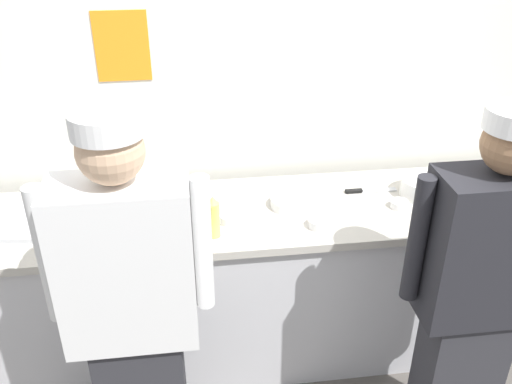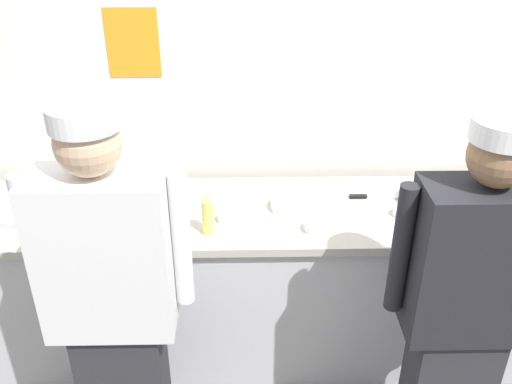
{
  "view_description": "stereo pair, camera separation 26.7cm",
  "coord_description": "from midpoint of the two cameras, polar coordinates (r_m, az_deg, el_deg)",
  "views": [
    {
      "loc": [
        -0.4,
        -1.99,
        2.31
      ],
      "look_at": [
        -0.09,
        0.39,
        0.98
      ],
      "focal_mm": 39.08,
      "sensor_mm": 36.0,
      "label": 1
    },
    {
      "loc": [
        -0.14,
        -2.01,
        2.31
      ],
      "look_at": [
        -0.09,
        0.39,
        0.98
      ],
      "focal_mm": 39.08,
      "sensor_mm": 36.0,
      "label": 2
    }
  ],
  "objects": [
    {
      "name": "wall_back",
      "position": [
        3.02,
        -1.96,
        9.84
      ],
      "size": [
        4.92,
        0.11,
        2.65
      ],
      "color": "silver",
      "rests_on": "ground"
    },
    {
      "name": "prep_counter",
      "position": [
        3.02,
        -0.75,
        -9.08
      ],
      "size": [
        3.14,
        0.69,
        0.9
      ],
      "color": "silver",
      "rests_on": "ground"
    },
    {
      "name": "chef_near_left",
      "position": [
        2.2,
        -16.0,
        -11.92
      ],
      "size": [
        0.62,
        0.24,
        1.71
      ],
      "color": "#2D2D33",
      "rests_on": "ground"
    },
    {
      "name": "chef_center",
      "position": [
        2.36,
        18.62,
        -9.87
      ],
      "size": [
        0.6,
        0.24,
        1.66
      ],
      "color": "#2D2D33",
      "rests_on": "ground"
    },
    {
      "name": "plate_stack_front",
      "position": [
        2.95,
        14.44,
        0.43
      ],
      "size": [
        0.25,
        0.25,
        0.1
      ],
      "color": "white",
      "rests_on": "prep_counter"
    },
    {
      "name": "plate_stack_rear",
      "position": [
        2.77,
        0.79,
        -1.14
      ],
      "size": [
        0.2,
        0.2,
        0.05
      ],
      "color": "white",
      "rests_on": "prep_counter"
    },
    {
      "name": "mixing_bowl_steel",
      "position": [
        2.71,
        -14.61,
        -2.13
      ],
      "size": [
        0.35,
        0.35,
        0.11
      ],
      "primitive_type": "cylinder",
      "color": "#B7BABF",
      "rests_on": "prep_counter"
    },
    {
      "name": "sheet_tray",
      "position": [
        2.87,
        -23.06,
        -2.85
      ],
      "size": [
        0.54,
        0.41,
        0.02
      ],
      "primitive_type": "cube",
      "rotation": [
        0.0,
        0.0,
        -0.14
      ],
      "color": "#B7BABF",
      "rests_on": "prep_counter"
    },
    {
      "name": "squeeze_bottle_primary",
      "position": [
        2.53,
        -7.4,
        -2.67
      ],
      "size": [
        0.06,
        0.06,
        0.21
      ],
      "color": "#E5E066",
      "rests_on": "prep_counter"
    },
    {
      "name": "ramekin_green_sauce",
      "position": [
        2.83,
        11.88,
        -1.28
      ],
      "size": [
        0.09,
        0.09,
        0.04
      ],
      "color": "white",
      "rests_on": "prep_counter"
    },
    {
      "name": "ramekin_orange_sauce",
      "position": [
        2.61,
        3.69,
        -3.26
      ],
      "size": [
        0.11,
        0.11,
        0.04
      ],
      "color": "white",
      "rests_on": "prep_counter"
    },
    {
      "name": "ramekin_yellow_sauce",
      "position": [
        2.66,
        -5.69,
        -2.82
      ],
      "size": [
        0.08,
        0.08,
        0.04
      ],
      "color": "white",
      "rests_on": "prep_counter"
    },
    {
      "name": "ramekin_red_sauce",
      "position": [
        3.33,
        22.65,
        1.84
      ],
      "size": [
        0.08,
        0.08,
        0.04
      ],
      "color": "white",
      "rests_on": "prep_counter"
    },
    {
      "name": "chefs_knife",
      "position": [
        2.95,
        8.72,
        0.07
      ],
      "size": [
        0.27,
        0.03,
        0.02
      ],
      "color": "#B7BABF",
      "rests_on": "prep_counter"
    }
  ]
}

